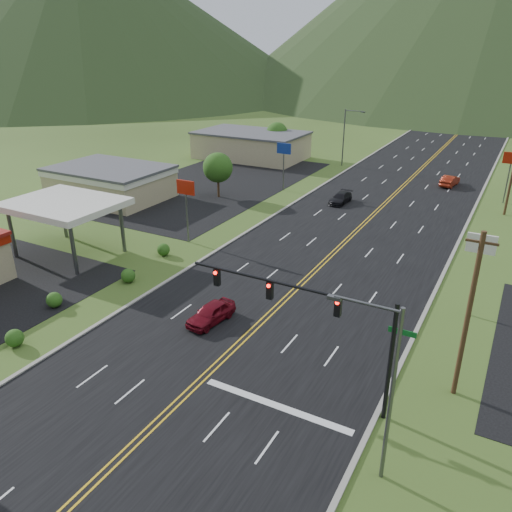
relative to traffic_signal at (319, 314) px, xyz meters
The scene contains 17 objects.
traffic_signal is the anchor object (origin of this frame).
streetlight_east 6.17m from the traffic_signal, 40.39° to the right, with size 3.28×0.25×9.00m.
streetlight_west 58.88m from the traffic_signal, 107.97° to the left, with size 3.28×0.25×9.00m.
gas_canopy 29.59m from the traffic_signal, 164.30° to the left, with size 10.00×8.00×5.30m.
building_west_mid 45.46m from the traffic_signal, 148.05° to the left, with size 14.40×10.40×4.10m.
building_west_far 64.15m from the traffic_signal, 122.56° to the left, with size 18.40×11.40×4.50m.
pole_sign_west_a 26.00m from the traffic_signal, 142.00° to the left, with size 2.00×0.18×6.40m.
pole_sign_west_b 43.17m from the traffic_signal, 118.32° to the left, with size 2.00×0.18×6.40m.
pole_sign_east_a 15.45m from the traffic_signal, 65.05° to the left, with size 2.00×0.18×6.40m.
pole_sign_east_b 46.47m from the traffic_signal, 81.94° to the left, with size 2.00×0.18×6.40m.
tree_west_a 40.80m from the traffic_signal, 130.50° to the left, with size 3.84×3.84×5.82m.
tree_west_b 66.01m from the traffic_signal, 118.49° to the left, with size 3.84×3.84×5.82m.
utility_pole_a 8.08m from the traffic_signal, 29.72° to the left, with size 1.60×0.28×10.00m.
mountain_nw 206.68m from the traffic_signal, 139.05° to the left, with size 190.00×190.00×60.00m, color #1C3317.
car_red_near 11.41m from the traffic_signal, 158.28° to the left, with size 1.68×4.19×1.43m, color maroon.
car_dark_mid 38.06m from the traffic_signal, 107.69° to the left, with size 1.78×4.38×1.27m, color black.
car_red_far 51.41m from the traffic_signal, 90.93° to the left, with size 1.58×4.53×1.49m, color maroon.
Camera 1 is at (14.73, -8.08, 18.74)m, focal length 35.00 mm.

